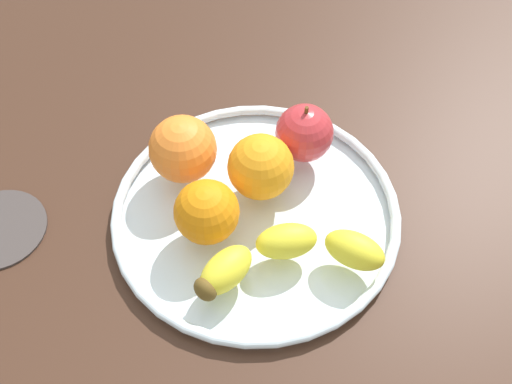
{
  "coord_description": "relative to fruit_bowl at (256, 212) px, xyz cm",
  "views": [
    {
      "loc": [
        19.44,
        33.95,
        57.9
      ],
      "look_at": [
        0.0,
        0.0,
        4.8
      ],
      "focal_mm": 42.65,
      "sensor_mm": 36.0,
      "label": 1
    }
  ],
  "objects": [
    {
      "name": "orange_center",
      "position": [
        4.5,
        -8.75,
        4.76
      ],
      "size": [
        7.76,
        7.76,
        7.76
      ],
      "primitive_type": "sphere",
      "color": "orange",
      "rests_on": "fruit_bowl"
    },
    {
      "name": "fruit_bowl",
      "position": [
        0.0,
        0.0,
        0.0
      ],
      "size": [
        32.78,
        32.78,
        1.8
      ],
      "color": "silver",
      "rests_on": "ground_plane"
    },
    {
      "name": "apple",
      "position": [
        -8.96,
        -4.34,
        4.3
      ],
      "size": [
        6.83,
        6.83,
        7.63
      ],
      "color": "#B72D32",
      "rests_on": "fruit_bowl"
    },
    {
      "name": "orange_front_left",
      "position": [
        5.98,
        -0.13,
        4.39
      ],
      "size": [
        7.01,
        7.01,
        7.01
      ],
      "primitive_type": "sphere",
      "color": "orange",
      "rests_on": "fruit_bowl"
    },
    {
      "name": "banana",
      "position": [
        0.96,
        7.83,
        2.77
      ],
      "size": [
        20.19,
        11.13,
        3.78
      ],
      "rotation": [
        0.0,
        0.0,
        -0.34
      ],
      "color": "yellow",
      "rests_on": "fruit_bowl"
    },
    {
      "name": "orange_back_right",
      "position": [
        -1.9,
        -2.26,
        4.61
      ],
      "size": [
        7.45,
        7.45,
        7.45
      ],
      "primitive_type": "sphere",
      "color": "orange",
      "rests_on": "fruit_bowl"
    },
    {
      "name": "ground_plane",
      "position": [
        0.0,
        0.0,
        -2.92
      ],
      "size": [
        124.19,
        124.19,
        4.0
      ],
      "primitive_type": "cube",
      "color": "#3B2318"
    }
  ]
}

